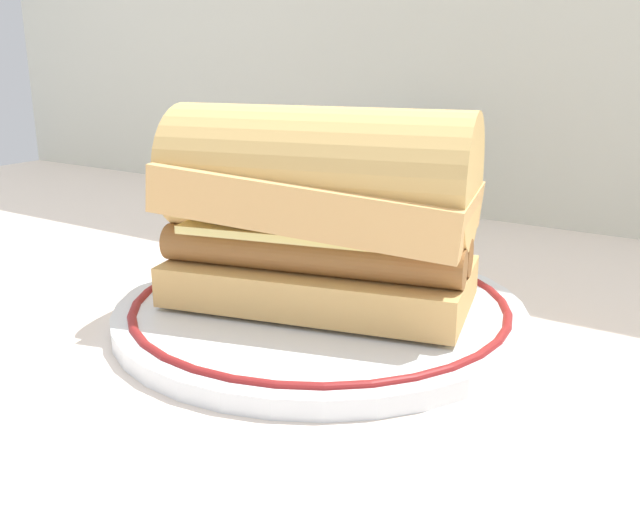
% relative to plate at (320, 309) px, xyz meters
% --- Properties ---
extents(ground_plane, '(1.50, 1.50, 0.00)m').
position_rel_plate_xyz_m(ground_plane, '(-0.01, -0.01, -0.01)').
color(ground_plane, silver).
extents(plate, '(0.27, 0.27, 0.01)m').
position_rel_plate_xyz_m(plate, '(0.00, 0.00, 0.00)').
color(plate, white).
rests_on(plate, ground_plane).
extents(sausage_sandwich, '(0.21, 0.14, 0.13)m').
position_rel_plate_xyz_m(sausage_sandwich, '(-0.00, 0.00, 0.07)').
color(sausage_sandwich, tan).
rests_on(sausage_sandwich, plate).
extents(drinking_glass, '(0.07, 0.07, 0.09)m').
position_rel_plate_xyz_m(drinking_glass, '(-0.09, 0.25, 0.03)').
color(drinking_glass, silver).
rests_on(drinking_glass, ground_plane).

